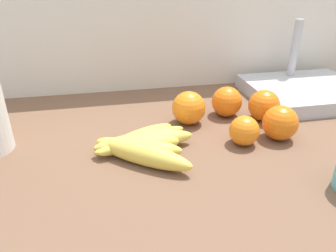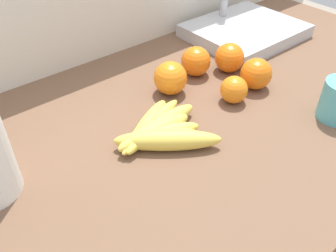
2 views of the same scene
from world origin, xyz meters
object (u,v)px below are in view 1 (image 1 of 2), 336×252
(sink_basin, at_px, (306,90))
(banana_bunch, at_px, (140,145))
(orange_front, at_px, (227,102))
(orange_center, at_px, (264,105))
(orange_back_left, at_px, (244,131))
(orange_far_right, at_px, (189,108))
(orange_back_right, at_px, (281,124))

(sink_basin, bearing_deg, banana_bunch, -157.03)
(sink_basin, bearing_deg, orange_front, -165.11)
(orange_center, height_order, sink_basin, sink_basin)
(banana_bunch, xyz_separation_m, sink_basin, (0.51, 0.22, 0.00))
(banana_bunch, relative_size, orange_center, 2.81)
(orange_back_left, distance_m, sink_basin, 0.36)
(banana_bunch, bearing_deg, sink_basin, 22.97)
(orange_front, relative_size, orange_far_right, 0.94)
(orange_far_right, bearing_deg, orange_back_left, -53.89)
(orange_back_left, relative_size, orange_back_right, 0.83)
(orange_center, bearing_deg, banana_bunch, -162.31)
(orange_front, xyz_separation_m, orange_far_right, (-0.11, -0.03, 0.00))
(orange_front, relative_size, sink_basin, 0.23)
(orange_far_right, distance_m, orange_back_right, 0.21)
(orange_back_left, height_order, orange_center, orange_center)
(orange_back_left, height_order, orange_back_right, orange_back_right)
(orange_back_right, bearing_deg, orange_front, 115.78)
(banana_bunch, bearing_deg, orange_back_right, -0.16)
(orange_back_left, bearing_deg, orange_center, 47.26)
(orange_front, bearing_deg, orange_back_left, -96.38)
(orange_back_left, bearing_deg, orange_back_right, 1.76)
(orange_back_left, height_order, orange_front, orange_front)
(orange_far_right, bearing_deg, orange_center, -5.32)
(orange_back_right, xyz_separation_m, orange_center, (0.01, 0.10, -0.00))
(orange_back_left, distance_m, orange_front, 0.15)
(orange_far_right, bearing_deg, orange_back_right, -34.29)
(banana_bunch, distance_m, orange_back_left, 0.22)
(orange_far_right, relative_size, sink_basin, 0.25)
(orange_center, bearing_deg, orange_back_right, -95.99)
(orange_front, relative_size, orange_center, 0.99)
(banana_bunch, distance_m, orange_back_right, 0.31)
(orange_front, xyz_separation_m, sink_basin, (0.27, 0.07, -0.02))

